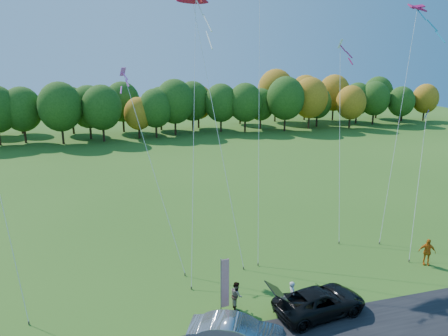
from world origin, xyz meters
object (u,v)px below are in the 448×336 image
object	(u,v)px
black_suv	(320,302)
person_east	(427,252)
silver_sedan	(237,334)
feather_flag	(224,283)

from	to	relation	value
black_suv	person_east	size ratio (longest dim) A/B	2.81
silver_sedan	person_east	size ratio (longest dim) A/B	2.56
black_suv	silver_sedan	distance (m)	5.67
black_suv	silver_sedan	size ratio (longest dim) A/B	1.10
person_east	feather_flag	xyz separation A→B (m)	(-15.41, -2.35, 1.37)
person_east	feather_flag	size ratio (longest dim) A/B	0.50
black_suv	silver_sedan	world-z (taller)	silver_sedan
black_suv	feather_flag	xyz separation A→B (m)	(-5.41, 0.86, 1.57)
silver_sedan	feather_flag	xyz separation A→B (m)	(0.04, 2.42, 1.52)
silver_sedan	feather_flag	size ratio (longest dim) A/B	1.28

